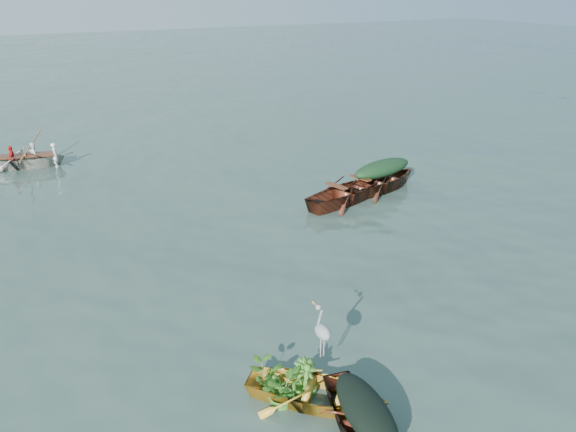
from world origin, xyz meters
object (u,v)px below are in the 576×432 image
yellow_dinghy (316,402)px  open_wooden_boat (348,201)px  heron (322,339)px  green_tarp_boat (381,190)px  rowed_boat (26,168)px

yellow_dinghy → open_wooden_boat: 8.98m
yellow_dinghy → heron: bearing=5.2°
green_tarp_boat → heron: (-6.38, -7.21, 0.84)m
rowed_boat → heron: bearing=-153.5°
yellow_dinghy → rowed_boat: size_ratio=0.72×
yellow_dinghy → green_tarp_boat: green_tarp_boat is taller
yellow_dinghy → rowed_boat: rowed_boat is taller
open_wooden_boat → rowed_boat: 11.85m
rowed_boat → heron: (3.72, -14.99, 0.84)m
green_tarp_boat → open_wooden_boat: open_wooden_boat is taller
open_wooden_boat → heron: (-4.90, -6.86, 0.84)m
yellow_dinghy → green_tarp_boat: 10.18m
yellow_dinghy → open_wooden_boat: bearing=7.6°
rowed_boat → heron: heron is taller
open_wooden_boat → heron: bearing=128.6°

